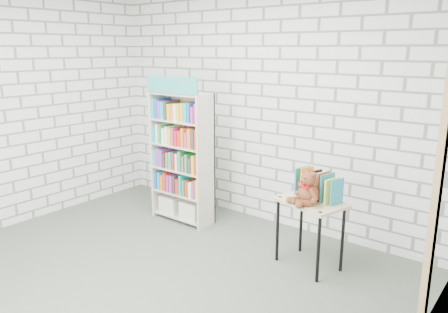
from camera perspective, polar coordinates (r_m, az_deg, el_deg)
The scene contains 7 objects.
ground at distance 4.28m, azimuth -10.93°, elevation -15.67°, with size 4.50×4.50×0.00m, color #485346.
room_shell at distance 3.74m, azimuth -12.19°, elevation 8.84°, with size 4.52×4.02×2.81m.
bookshelf at distance 5.34m, azimuth -5.50°, elevation 0.01°, with size 0.80×0.31×1.79m.
display_table at distance 4.31m, azimuth 11.22°, elevation -6.87°, with size 0.72×0.59×0.68m.
table_books at distance 4.31m, azimuth 12.27°, elevation -3.74°, with size 0.48×0.30×0.26m.
teddy_bear at distance 4.15m, azimuth 10.77°, elevation -4.40°, with size 0.30×0.29×0.32m.
door_trim at distance 3.56m, azimuth 26.01°, elevation -4.64°, with size 0.05×0.12×2.10m, color tan.
Camera 1 is at (2.87, -2.39, 2.10)m, focal length 35.00 mm.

